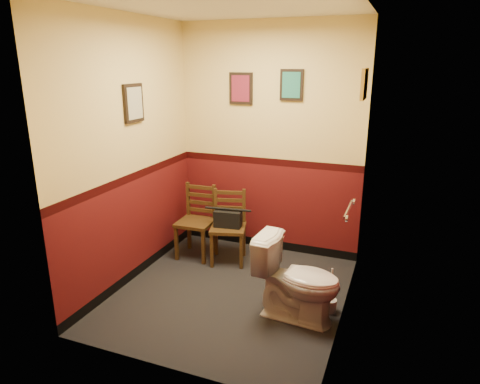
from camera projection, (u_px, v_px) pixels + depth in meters
name	position (u px, v px, depth m)	size (l,w,h in m)	color
floor	(231.00, 293.00, 4.33)	(2.20, 2.40, 0.00)	black
ceiling	(229.00, 4.00, 3.55)	(2.20, 2.40, 0.00)	silver
wall_back	(269.00, 142.00, 5.01)	(2.20, 2.70, 0.00)	#511011
wall_front	(162.00, 201.00, 2.87)	(2.20, 2.70, 0.00)	#511011
wall_left	(130.00, 154.00, 4.32)	(2.40, 2.70, 0.00)	#511011
wall_right	(352.00, 174.00, 3.56)	(2.40, 2.70, 0.00)	#511011
grab_bar	(349.00, 210.00, 3.91)	(0.05, 0.56, 0.06)	silver
framed_print_back_a	(241.00, 88.00, 4.94)	(0.28, 0.04, 0.36)	black
framed_print_back_b	(292.00, 85.00, 4.71)	(0.26, 0.04, 0.34)	black
framed_print_left	(134.00, 103.00, 4.26)	(0.04, 0.30, 0.38)	black
framed_print_right	(364.00, 84.00, 3.90)	(0.04, 0.34, 0.28)	olive
toilet	(298.00, 280.00, 3.81)	(0.43, 0.77, 0.76)	white
toilet_brush	(330.00, 304.00, 3.99)	(0.12, 0.12, 0.44)	silver
chair_left	(197.00, 221.00, 5.08)	(0.42, 0.42, 0.86)	#432D14
chair_right	(229.00, 227.00, 4.94)	(0.48, 0.48, 0.84)	#432D14
handbag	(228.00, 218.00, 4.87)	(0.32, 0.19, 0.22)	black
tp_stack	(260.00, 245.00, 5.28)	(0.21, 0.11, 0.18)	silver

